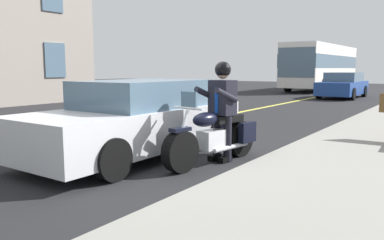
% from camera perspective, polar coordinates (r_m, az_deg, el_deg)
% --- Properties ---
extents(ground_plane, '(80.00, 80.00, 0.00)m').
position_cam_1_polar(ground_plane, '(7.25, -6.39, -5.33)').
color(ground_plane, black).
extents(lane_center_stripe, '(60.00, 0.16, 0.01)m').
position_cam_1_polar(lane_center_stripe, '(8.68, -16.41, -3.42)').
color(lane_center_stripe, '#E5DB4C').
rests_on(lane_center_stripe, ground_plane).
extents(motorcycle_main, '(2.22, 0.79, 1.26)m').
position_cam_1_polar(motorcycle_main, '(6.64, 3.40, -2.52)').
color(motorcycle_main, black).
rests_on(motorcycle_main, ground_plane).
extents(rider_main, '(0.67, 0.61, 1.74)m').
position_cam_1_polar(rider_main, '(6.71, 4.45, 2.61)').
color(rider_main, black).
rests_on(rider_main, ground_plane).
extents(bus_near, '(11.05, 2.70, 3.30)m').
position_cam_1_polar(bus_near, '(30.79, 18.58, 7.71)').
color(bus_near, white).
rests_on(bus_near, ground_plane).
extents(car_silver, '(4.60, 1.92, 1.40)m').
position_cam_1_polar(car_silver, '(23.04, 21.40, 4.79)').
color(car_silver, navy).
rests_on(car_silver, ground_plane).
extents(car_dark, '(4.60, 1.92, 1.40)m').
position_cam_1_polar(car_dark, '(7.27, -7.86, 0.21)').
color(car_dark, silver).
rests_on(car_dark, ground_plane).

